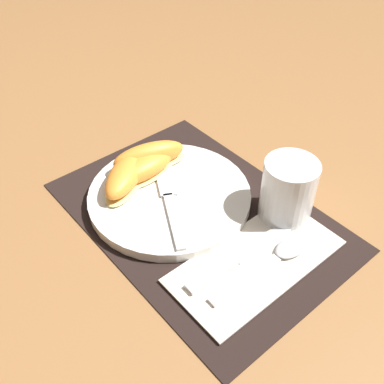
{
  "coord_description": "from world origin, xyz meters",
  "views": [
    {
      "loc": [
        0.36,
        -0.32,
        0.49
      ],
      "look_at": [
        -0.03,
        0.01,
        0.02
      ],
      "focal_mm": 42.0,
      "sensor_mm": 36.0,
      "label": 1
    }
  ],
  "objects_px": {
    "spoon": "(281,255)",
    "citrus_wedge_1": "(145,168)",
    "juice_glass": "(287,194)",
    "citrus_wedge_2": "(127,174)",
    "knife": "(243,255)",
    "fork": "(170,199)",
    "citrus_wedge_0": "(151,156)",
    "plate": "(170,196)"
  },
  "relations": [
    {
      "from": "spoon",
      "to": "citrus_wedge_1",
      "type": "height_order",
      "value": "citrus_wedge_1"
    },
    {
      "from": "juice_glass",
      "to": "citrus_wedge_2",
      "type": "relative_size",
      "value": 0.71
    },
    {
      "from": "knife",
      "to": "fork",
      "type": "distance_m",
      "value": 0.14
    },
    {
      "from": "plate",
      "to": "citrus_wedge_2",
      "type": "height_order",
      "value": "citrus_wedge_2"
    },
    {
      "from": "citrus_wedge_2",
      "to": "citrus_wedge_0",
      "type": "bearing_deg",
      "value": 99.58
    },
    {
      "from": "citrus_wedge_0",
      "to": "spoon",
      "type": "bearing_deg",
      "value": 5.63
    },
    {
      "from": "plate",
      "to": "citrus_wedge_1",
      "type": "xyz_separation_m",
      "value": [
        -0.06,
        -0.0,
        0.02
      ]
    },
    {
      "from": "spoon",
      "to": "fork",
      "type": "xyz_separation_m",
      "value": [
        -0.18,
        -0.06,
        0.01
      ]
    },
    {
      "from": "knife",
      "to": "spoon",
      "type": "relative_size",
      "value": 1.12
    },
    {
      "from": "fork",
      "to": "citrus_wedge_2",
      "type": "height_order",
      "value": "citrus_wedge_2"
    },
    {
      "from": "juice_glass",
      "to": "fork",
      "type": "bearing_deg",
      "value": -134.43
    },
    {
      "from": "knife",
      "to": "citrus_wedge_1",
      "type": "xyz_separation_m",
      "value": [
        -0.22,
        -0.01,
        0.03
      ]
    },
    {
      "from": "plate",
      "to": "knife",
      "type": "distance_m",
      "value": 0.16
    },
    {
      "from": "citrus_wedge_0",
      "to": "citrus_wedge_1",
      "type": "distance_m",
      "value": 0.03
    },
    {
      "from": "juice_glass",
      "to": "fork",
      "type": "xyz_separation_m",
      "value": [
        -0.12,
        -0.12,
        -0.02
      ]
    },
    {
      "from": "spoon",
      "to": "citrus_wedge_0",
      "type": "height_order",
      "value": "citrus_wedge_0"
    },
    {
      "from": "plate",
      "to": "citrus_wedge_0",
      "type": "xyz_separation_m",
      "value": [
        -0.07,
        0.02,
        0.03
      ]
    },
    {
      "from": "spoon",
      "to": "citrus_wedge_2",
      "type": "distance_m",
      "value": 0.27
    },
    {
      "from": "plate",
      "to": "spoon",
      "type": "distance_m",
      "value": 0.2
    },
    {
      "from": "juice_glass",
      "to": "citrus_wedge_0",
      "type": "xyz_separation_m",
      "value": [
        -0.21,
        -0.1,
        -0.01
      ]
    },
    {
      "from": "fork",
      "to": "citrus_wedge_1",
      "type": "height_order",
      "value": "citrus_wedge_1"
    },
    {
      "from": "fork",
      "to": "citrus_wedge_1",
      "type": "relative_size",
      "value": 1.49
    },
    {
      "from": "citrus_wedge_1",
      "to": "plate",
      "type": "bearing_deg",
      "value": 4.83
    },
    {
      "from": "citrus_wedge_1",
      "to": "citrus_wedge_2",
      "type": "relative_size",
      "value": 0.84
    },
    {
      "from": "plate",
      "to": "fork",
      "type": "bearing_deg",
      "value": -34.85
    },
    {
      "from": "plate",
      "to": "juice_glass",
      "type": "relative_size",
      "value": 2.62
    },
    {
      "from": "plate",
      "to": "juice_glass",
      "type": "xyz_separation_m",
      "value": [
        0.14,
        0.11,
        0.03
      ]
    },
    {
      "from": "spoon",
      "to": "citrus_wedge_2",
      "type": "relative_size",
      "value": 1.32
    },
    {
      "from": "citrus_wedge_0",
      "to": "citrus_wedge_2",
      "type": "height_order",
      "value": "citrus_wedge_0"
    },
    {
      "from": "knife",
      "to": "citrus_wedge_1",
      "type": "bearing_deg",
      "value": -177.36
    },
    {
      "from": "fork",
      "to": "citrus_wedge_0",
      "type": "distance_m",
      "value": 0.09
    },
    {
      "from": "citrus_wedge_2",
      "to": "citrus_wedge_1",
      "type": "bearing_deg",
      "value": 81.17
    },
    {
      "from": "citrus_wedge_0",
      "to": "plate",
      "type": "bearing_deg",
      "value": -14.21
    },
    {
      "from": "citrus_wedge_1",
      "to": "juice_glass",
      "type": "bearing_deg",
      "value": 31.22
    },
    {
      "from": "plate",
      "to": "juice_glass",
      "type": "height_order",
      "value": "juice_glass"
    },
    {
      "from": "spoon",
      "to": "knife",
      "type": "bearing_deg",
      "value": -130.88
    },
    {
      "from": "plate",
      "to": "juice_glass",
      "type": "distance_m",
      "value": 0.18
    },
    {
      "from": "juice_glass",
      "to": "citrus_wedge_1",
      "type": "height_order",
      "value": "juice_glass"
    },
    {
      "from": "knife",
      "to": "juice_glass",
      "type": "bearing_deg",
      "value": 100.89
    },
    {
      "from": "plate",
      "to": "citrus_wedge_0",
      "type": "distance_m",
      "value": 0.08
    },
    {
      "from": "spoon",
      "to": "citrus_wedge_0",
      "type": "xyz_separation_m",
      "value": [
        -0.26,
        -0.03,
        0.03
      ]
    },
    {
      "from": "knife",
      "to": "fork",
      "type": "height_order",
      "value": "fork"
    }
  ]
}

